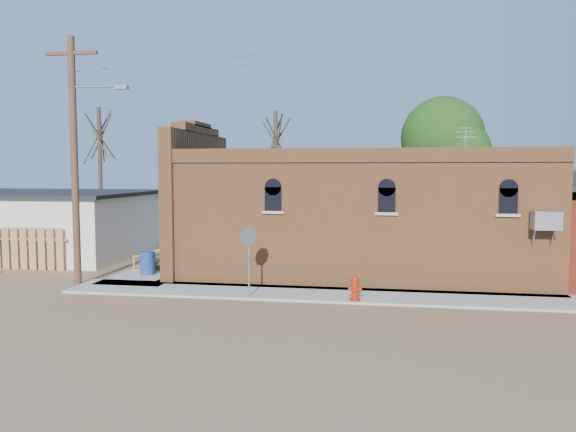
% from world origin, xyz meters
% --- Properties ---
extents(ground, '(120.00, 120.00, 0.00)m').
position_xyz_m(ground, '(0.00, 0.00, 0.00)').
color(ground, brown).
rests_on(ground, ground).
extents(sidewalk_south, '(19.00, 2.20, 0.08)m').
position_xyz_m(sidewalk_south, '(1.50, 0.90, 0.04)').
color(sidewalk_south, '#9E9991').
rests_on(sidewalk_south, ground).
extents(sidewalk_west, '(2.60, 10.00, 0.08)m').
position_xyz_m(sidewalk_west, '(-6.30, 6.00, 0.04)').
color(sidewalk_west, '#9E9991').
rests_on(sidewalk_west, ground).
extents(brick_bar, '(16.40, 7.97, 6.30)m').
position_xyz_m(brick_bar, '(1.64, 5.49, 2.34)').
color(brick_bar, '#A56032').
rests_on(brick_bar, ground).
extents(wood_fence, '(5.20, 0.10, 1.80)m').
position_xyz_m(wood_fence, '(-12.80, 3.80, 0.90)').
color(wood_fence, '#AB8B4D').
rests_on(wood_fence, ground).
extents(utility_pole, '(3.12, 0.26, 9.00)m').
position_xyz_m(utility_pole, '(-8.14, 1.20, 4.77)').
color(utility_pole, '#523720').
rests_on(utility_pole, ground).
extents(tree_bare_near, '(2.80, 2.80, 7.65)m').
position_xyz_m(tree_bare_near, '(-3.00, 13.00, 5.96)').
color(tree_bare_near, brown).
rests_on(tree_bare_near, ground).
extents(tree_bare_far, '(2.80, 2.80, 8.16)m').
position_xyz_m(tree_bare_far, '(-14.00, 14.00, 6.36)').
color(tree_bare_far, brown).
rests_on(tree_bare_far, ground).
extents(tree_leafy, '(4.40, 4.40, 8.15)m').
position_xyz_m(tree_leafy, '(6.00, 13.50, 5.93)').
color(tree_leafy, brown).
rests_on(tree_leafy, ground).
extents(fire_hydrant, '(0.44, 0.40, 0.79)m').
position_xyz_m(fire_hydrant, '(2.03, -0.00, 0.47)').
color(fire_hydrant, '#A11F09').
rests_on(fire_hydrant, sidewalk_south).
extents(stop_sign, '(0.51, 0.45, 2.30)m').
position_xyz_m(stop_sign, '(-1.43, 0.00, 1.85)').
color(stop_sign, gray).
rests_on(stop_sign, sidewalk_south).
extents(trash_barrel, '(0.68, 0.68, 0.92)m').
position_xyz_m(trash_barrel, '(-6.36, 3.24, 0.54)').
color(trash_barrel, navy).
rests_on(trash_barrel, sidewalk_west).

